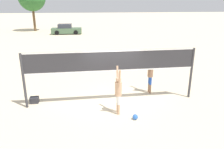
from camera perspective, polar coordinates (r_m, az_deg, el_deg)
name	(u,v)px	position (r m, az deg, el deg)	size (l,w,h in m)	color
ground_plane	(112,102)	(10.48, 0.00, -7.14)	(200.00, 200.00, 0.00)	beige
volleyball_net	(112,65)	(9.84, 0.00, 2.42)	(7.86, 0.11, 2.49)	#38383D
player_spiker	(118,90)	(9.02, 1.66, -4.09)	(0.28, 0.69, 2.03)	tan
player_blocker	(150,72)	(11.30, 10.01, 0.65)	(0.28, 0.71, 2.15)	#8C664C
volleyball	(135,117)	(9.01, 6.07, -10.96)	(0.22, 0.22, 0.22)	blue
gear_bag	(34,100)	(10.95, -19.62, -6.28)	(0.39, 0.30, 0.29)	#2D2D33
parked_car_near	(66,30)	(34.25, -11.84, 11.42)	(4.50, 2.02, 1.50)	#4C6B4C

